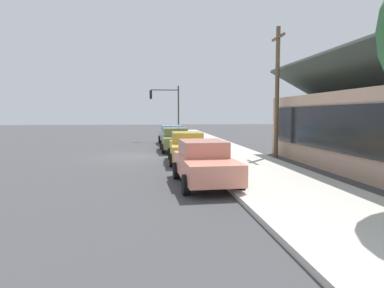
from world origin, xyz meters
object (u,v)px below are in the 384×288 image
utility_pole_wooden (277,90)px  car_mustard (187,147)px  traffic_light_main (167,104)px  car_skyblue (172,135)px  car_coral (204,163)px  fire_hydrant_red (211,152)px  car_olive (175,139)px

utility_pole_wooden → car_mustard: bearing=-77.2°
traffic_light_main → utility_pole_wooden: bearing=22.8°
car_skyblue → traffic_light_main: bearing=-179.9°
car_coral → traffic_light_main: traffic_light_main is taller
car_mustard → utility_pole_wooden: bearing=104.4°
car_skyblue → fire_hydrant_red: 10.74m
car_mustard → car_coral: size_ratio=1.00×
traffic_light_main → fire_hydrant_red: traffic_light_main is taller
car_olive → utility_pole_wooden: bearing=51.9°
car_skyblue → car_mustard: 10.90m
car_mustard → traffic_light_main: traffic_light_main is taller
fire_hydrant_red → traffic_light_main: bearing=-173.4°
utility_pole_wooden → car_skyblue: bearing=-150.6°
car_coral → utility_pole_wooden: (-6.93, 5.32, 3.11)m
car_olive → car_skyblue: bearing=178.5°
car_mustard → traffic_light_main: size_ratio=0.86×
car_coral → utility_pole_wooden: utility_pole_wooden is taller
car_coral → traffic_light_main: (-20.39, -0.34, 2.68)m
car_olive → fire_hydrant_red: car_olive is taller
traffic_light_main → utility_pole_wooden: utility_pole_wooden is taller
car_olive → fire_hydrant_red: bearing=16.2°
car_olive → car_mustard: same height
car_skyblue → car_coral: bearing=-2.3°
car_coral → utility_pole_wooden: size_ratio=0.60×
car_olive → car_coral: 11.24m
car_skyblue → car_mustard: size_ratio=1.06×
car_skyblue → fire_hydrant_red: car_skyblue is taller
traffic_light_main → fire_hydrant_red: size_ratio=7.32×
car_coral → utility_pole_wooden: 9.27m
car_coral → fire_hydrant_red: bearing=165.3°
car_olive → traffic_light_main: 9.54m
traffic_light_main → fire_hydrant_red: 14.82m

